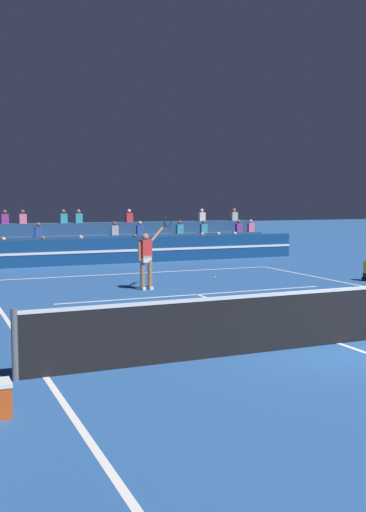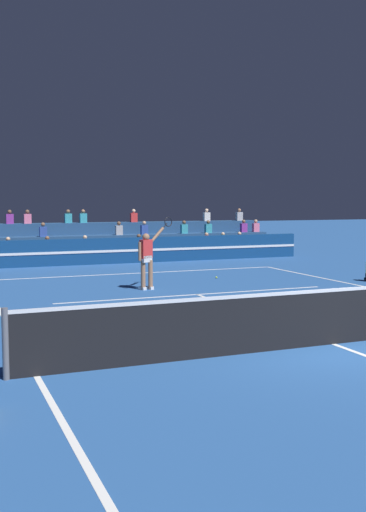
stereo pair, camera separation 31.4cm
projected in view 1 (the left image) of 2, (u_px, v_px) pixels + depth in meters
name	position (u px, v px, depth m)	size (l,w,h in m)	color
ground_plane	(338.00, 343.00, 11.33)	(120.00, 120.00, 0.00)	#285699
court_lines	(338.00, 343.00, 11.33)	(11.10, 23.90, 0.01)	white
tennis_net	(339.00, 315.00, 11.28)	(12.00, 0.10, 1.10)	slate
sponsor_banner_wall	(108.00, 251.00, 25.48)	(18.00, 0.26, 1.10)	navy
bleacher_stand	(93.00, 245.00, 27.80)	(17.13, 2.85, 2.28)	navy
tennis_player	(147.00, 258.00, 18.06)	(1.32, 0.53, 2.25)	#9E7051
tennis_ball	(215.00, 277.00, 20.79)	(0.07, 0.07, 0.07)	#C6DB33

